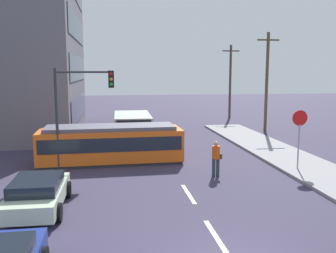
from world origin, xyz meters
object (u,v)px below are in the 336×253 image
Objects in this scene: streetcar_tram at (111,143)px; stop_sign at (299,127)px; utility_pole_mid at (267,81)px; traffic_light_mast at (80,99)px; pedestrian_crossing at (216,157)px; city_bus at (132,125)px; parked_sedan_far at (73,139)px; utility_pole_far at (230,80)px; parked_sedan_mid at (38,193)px.

stop_sign is (9.07, -3.29, 1.16)m from streetcar_tram.
utility_pole_mid reaches higher than stop_sign.
pedestrian_crossing is at bearing -20.35° from traffic_light_mast.
city_bus is at bearing 68.95° from traffic_light_mast.
streetcar_tram is at bearing -59.14° from parked_sedan_far.
stop_sign reaches higher than streetcar_tram.
utility_pole_far reaches higher than city_bus.
pedestrian_crossing is at bearing -46.41° from parked_sedan_far.
pedestrian_crossing is 0.33× the size of traffic_light_mast.
traffic_light_mast is at bearing -80.14° from parked_sedan_far.
pedestrian_crossing is at bearing -36.69° from streetcar_tram.
city_bus is at bearing 127.42° from stop_sign.
city_bus is 1.88× the size of stop_sign.
traffic_light_mast is 23.51m from utility_pole_far.
utility_pole_far reaches higher than stop_sign.
stop_sign is (11.44, -7.25, 1.57)m from parked_sedan_far.
stop_sign is at bearing -32.36° from parked_sedan_far.
stop_sign is 10.81m from traffic_light_mast.
stop_sign reaches higher than parked_sedan_far.
city_bus is at bearing 76.69° from streetcar_tram.
utility_pole_far is (14.94, 24.60, 3.33)m from parked_sedan_mid.
utility_pole_mid reaches higher than parked_sedan_mid.
stop_sign is at bearing -105.80° from utility_pole_mid.
parked_sedan_mid is at bearing -91.08° from parked_sedan_far.
utility_pole_mid reaches higher than streetcar_tram.
utility_pole_far is (-0.09, 9.09, -0.19)m from utility_pole_mid.
parked_sedan_mid is 0.54× the size of utility_pole_far.
parked_sedan_mid is (-7.40, -3.26, -0.32)m from pedestrian_crossing.
pedestrian_crossing is 7.19m from traffic_light_mast.
streetcar_tram is at bearing -145.20° from utility_pole_mid.
city_bus is 15.84m from utility_pole_far.
parked_sedan_mid is 6.40m from traffic_light_mast.
stop_sign is at bearing -19.92° from streetcar_tram.
streetcar_tram is 1.80× the size of parked_sedan_far.
pedestrian_crossing is at bearing -72.07° from city_bus.
utility_pole_mid reaches higher than city_bus.
parked_sedan_far is 1.47× the size of stop_sign.
stop_sign is 21.36m from utility_pole_far.
stop_sign is (7.52, -9.84, 1.13)m from city_bus.
traffic_light_mast is (0.91, -5.23, 2.91)m from parked_sedan_far.
pedestrian_crossing is 0.41× the size of parked_sedan_mid.
stop_sign reaches higher than pedestrian_crossing.
parked_sedan_mid is at bearing -156.24° from pedestrian_crossing.
utility_pole_mid is at bearing 74.20° from stop_sign.
city_bus is 8.73m from traffic_light_mast.
traffic_light_mast is 17.10m from utility_pole_mid.
parked_sedan_mid is at bearing -162.95° from stop_sign.
utility_pole_mid is (7.62, 12.26, 3.20)m from pedestrian_crossing.
pedestrian_crossing is at bearing -121.88° from utility_pole_mid.
utility_pole_mid reaches higher than parked_sedan_far.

